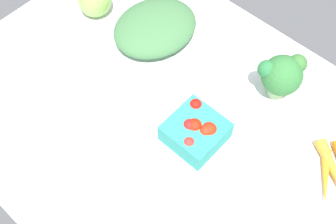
# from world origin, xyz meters

# --- Properties ---
(tablecloth) EXTENTS (1.04, 0.76, 0.02)m
(tablecloth) POSITION_xyz_m (0.00, 0.00, 0.01)
(tablecloth) COLOR white
(tablecloth) RESTS_ON ground
(leafy_greens_clump) EXTENTS (0.21, 0.24, 0.07)m
(leafy_greens_clump) POSITION_xyz_m (-0.18, 0.15, 0.05)
(leafy_greens_clump) COLOR #417344
(leafy_greens_clump) RESTS_ON tablecloth
(broccoli_head) EXTENTS (0.10, 0.10, 0.12)m
(broccoli_head) POSITION_xyz_m (0.14, 0.21, 0.09)
(broccoli_head) COLOR #A0C18B
(broccoli_head) RESTS_ON tablecloth
(berry_basket) EXTENTS (0.11, 0.11, 0.06)m
(berry_basket) POSITION_xyz_m (0.08, 0.00, 0.05)
(berry_basket) COLOR teal
(berry_basket) RESTS_ON tablecloth
(heirloom_tomato_green) EXTENTS (0.09, 0.09, 0.09)m
(heirloom_tomato_green) POSITION_xyz_m (-0.36, 0.11, 0.06)
(heirloom_tomato_green) COLOR #85B850
(heirloom_tomato_green) RESTS_ON tablecloth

